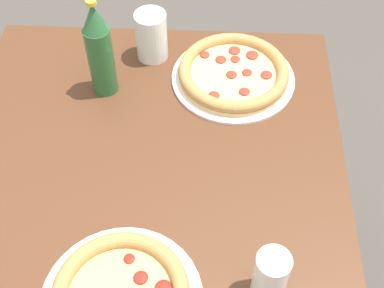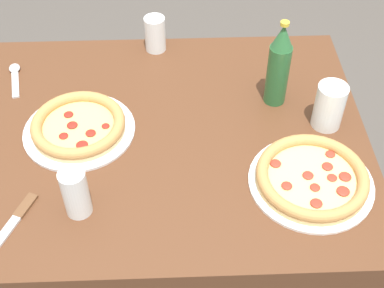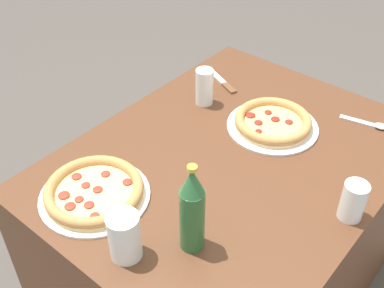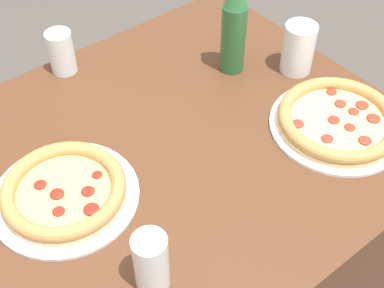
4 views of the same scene
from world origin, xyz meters
name	(u,v)px [view 1 (image 1 of 4)]	position (x,y,z in m)	size (l,w,h in m)	color
table	(152,281)	(0.00, 0.00, 0.36)	(1.17, 0.89, 0.73)	#56331E
pizza_salami	(233,73)	(0.39, -0.19, 0.75)	(0.31, 0.31, 0.04)	white
glass_water	(270,279)	(-0.18, -0.25, 0.79)	(0.06, 0.06, 0.13)	white
glass_mango_juice	(152,38)	(0.48, 0.02, 0.79)	(0.08, 0.08, 0.13)	white
beer_bottle	(99,50)	(0.35, 0.13, 0.86)	(0.06, 0.06, 0.27)	#286033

